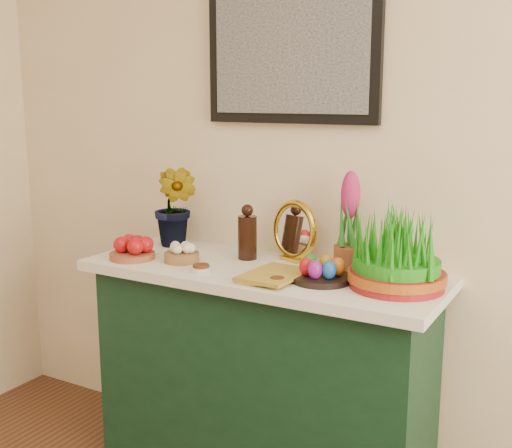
% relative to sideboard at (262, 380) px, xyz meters
% --- Properties ---
extents(sideboard, '(1.30, 0.45, 0.85)m').
position_rel_sideboard_xyz_m(sideboard, '(0.00, 0.00, 0.00)').
color(sideboard, '#13351E').
rests_on(sideboard, ground).
extents(tablecloth, '(1.40, 0.55, 0.04)m').
position_rel_sideboard_xyz_m(tablecloth, '(0.00, 0.00, 0.45)').
color(tablecloth, silver).
rests_on(tablecloth, sideboard).
extents(hyacinth_green, '(0.24, 0.20, 0.47)m').
position_rel_sideboard_xyz_m(hyacinth_green, '(-0.50, 0.13, 0.70)').
color(hyacinth_green, '#297D27').
rests_on(hyacinth_green, tablecloth).
extents(apple_bowl, '(0.23, 0.23, 0.09)m').
position_rel_sideboard_xyz_m(apple_bowl, '(-0.53, -0.14, 0.50)').
color(apple_bowl, '#994D32').
rests_on(apple_bowl, tablecloth).
extents(garlic_basket, '(0.15, 0.15, 0.08)m').
position_rel_sideboard_xyz_m(garlic_basket, '(-0.32, -0.08, 0.50)').
color(garlic_basket, olive).
rests_on(garlic_basket, tablecloth).
extents(vinegar_cruet, '(0.08, 0.08, 0.22)m').
position_rel_sideboard_xyz_m(vinegar_cruet, '(-0.12, 0.09, 0.56)').
color(vinegar_cruet, black).
rests_on(vinegar_cruet, tablecloth).
extents(mirror, '(0.25, 0.14, 0.25)m').
position_rel_sideboard_xyz_m(mirror, '(0.05, 0.17, 0.58)').
color(mirror, gold).
rests_on(mirror, tablecloth).
extents(book, '(0.19, 0.27, 0.03)m').
position_rel_sideboard_xyz_m(book, '(0.02, -0.11, 0.48)').
color(book, gold).
rests_on(book, tablecloth).
extents(spice_dish_left, '(0.08, 0.08, 0.03)m').
position_rel_sideboard_xyz_m(spice_dish_left, '(-0.17, -0.17, 0.48)').
color(spice_dish_left, silver).
rests_on(spice_dish_left, tablecloth).
extents(spice_dish_right, '(0.06, 0.06, 0.03)m').
position_rel_sideboard_xyz_m(spice_dish_right, '(0.15, -0.17, 0.48)').
color(spice_dish_right, silver).
rests_on(spice_dish_right, tablecloth).
extents(egg_plate, '(0.23, 0.23, 0.09)m').
position_rel_sideboard_xyz_m(egg_plate, '(0.27, -0.06, 0.50)').
color(egg_plate, black).
rests_on(egg_plate, tablecloth).
extents(hyacinth_pink, '(0.12, 0.12, 0.38)m').
position_rel_sideboard_xyz_m(hyacinth_pink, '(0.30, 0.13, 0.63)').
color(hyacinth_pink, '#994F2C').
rests_on(hyacinth_pink, tablecloth).
extents(wheatgrass_sabzeh, '(0.34, 0.34, 0.28)m').
position_rel_sideboard_xyz_m(wheatgrass_sabzeh, '(0.53, 0.00, 0.59)').
color(wheatgrass_sabzeh, maroon).
rests_on(wheatgrass_sabzeh, tablecloth).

